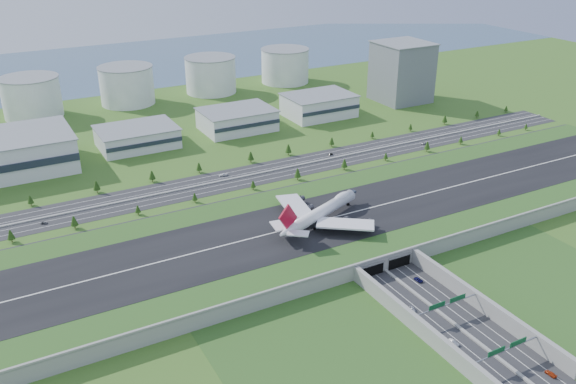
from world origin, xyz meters
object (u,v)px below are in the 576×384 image
office_tower (402,72)px  car_3 (551,374)px  car_1 (453,342)px  car_6 (424,143)px  car_5 (330,154)px  car_0 (412,309)px  fuel_tank_a (32,97)px  car_4 (44,223)px  boeing_747 (321,212)px  car_7 (223,175)px  car_2 (418,280)px

office_tower → car_3: size_ratio=11.01×
car_1 → car_6: 247.63m
office_tower → car_5: 168.96m
car_0 → car_5: car_0 is taller
car_0 → car_1: 27.44m
fuel_tank_a → car_4: bearing=-96.5°
car_5 → car_0: bearing=-33.7°
boeing_747 → car_1: bearing=-112.7°
fuel_tank_a → boeing_747: bearing=-70.4°
car_5 → car_7: 86.63m
car_0 → car_4: (-135.66, 170.54, -0.13)m
car_7 → office_tower: bearing=123.5°
office_tower → car_4: 362.64m
office_tower → car_5: office_tower is taller
office_tower → car_6: size_ratio=10.51×
car_4 → car_7: bearing=-58.6°
car_2 → fuel_tank_a: bearing=-74.1°
car_2 → car_5: bearing=-110.7°
fuel_tank_a → car_3: fuel_tank_a is taller
car_5 → car_6: bearing=66.8°
boeing_747 → car_3: size_ratio=13.65×
car_0 → car_1: bearing=-75.7°
fuel_tank_a → car_2: 397.19m
fuel_tank_a → car_1: size_ratio=9.83×
car_7 → car_5: bearing=100.0°
car_7 → car_6: bearing=95.5°
fuel_tank_a → car_3: (130.93, -453.67, -16.66)m
fuel_tank_a → car_0: 408.90m
car_0 → car_5: size_ratio=1.13×
car_1 → car_6: size_ratio=0.97×
car_3 → car_4: bearing=-58.0°
boeing_747 → car_0: boeing_747 is taller
car_3 → fuel_tank_a: bearing=-76.0°
car_0 → car_6: (149.34, 169.98, -0.08)m
fuel_tank_a → boeing_747: 330.40m
boeing_747 → car_5: boeing_747 is taller
boeing_747 → office_tower: bearing=20.8°
car_0 → car_4: size_ratio=1.19×
car_3 → car_1: bearing=-60.0°
fuel_tank_a → car_4: (-25.22, -222.81, -16.70)m
office_tower → car_0: 349.43m
car_6 → car_0: bearing=115.2°
car_3 → car_2: bearing=-90.5°
office_tower → boeing_747: (-209.02, -196.19, -13.19)m
boeing_747 → car_5: (70.94, 102.54, -13.51)m
car_4 → car_5: (207.14, 14.16, 0.01)m
car_4 → car_7: car_7 is taller
car_6 → car_7: car_7 is taller
boeing_747 → car_4: 162.92m
car_6 → fuel_tank_a: bearing=25.8°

